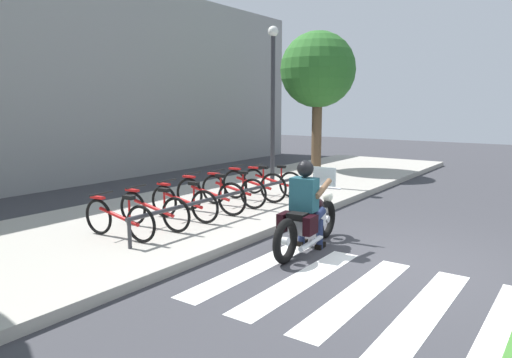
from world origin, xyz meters
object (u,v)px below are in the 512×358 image
Objects in this scene: motorcycle at (308,221)px; bicycle_4 at (233,190)px; tree_near_rack at (318,71)px; bicycle_6 at (272,182)px; bike_rack at (232,195)px; bicycle_5 at (253,185)px; bicycle_1 at (154,210)px; bicycle_3 at (210,195)px; bicycle_2 at (184,202)px; rider at (306,199)px; bicycle_0 at (119,218)px; street_lamp at (273,92)px.

motorcycle is 1.37× the size of bicycle_4.
bicycle_6 is at bearing -163.91° from tree_near_rack.
bike_rack is at bearing -164.57° from tree_near_rack.
bicycle_5 is (2.01, 2.52, 0.05)m from motorcycle.
bicycle_1 is at bearing -180.00° from bicycle_6.
motorcycle is 1.31× the size of bicycle_3.
rider is at bearing -86.82° from bicycle_2.
bicycle_1 is 0.98× the size of bicycle_4.
bicycle_4 is (1.48, -0.00, 0.01)m from bicycle_2.
motorcycle is 2.70m from bicycle_1.
bicycle_2 is at bearing 94.91° from motorcycle.
street_lamp is (5.97, 0.98, 2.14)m from bicycle_0.
rider is at bearing -106.99° from bike_rack.
bicycle_3 is (0.60, 2.53, -0.32)m from rider.
bicycle_6 is at bearing 0.09° from bicycle_5.
rider is 0.87× the size of bicycle_5.
bicycle_0 is at bearing 179.98° from bicycle_3.
bicycle_4 is at bearing 36.74° from bike_rack.
bicycle_1 reaches higher than bike_rack.
bicycle_3 is at bearing -0.02° from bicycle_0.
tree_near_rack is at bearing 8.49° from bicycle_0.
bicycle_0 is 0.93× the size of bicycle_5.
bicycle_1 is at bearing 179.98° from bicycle_4.
bicycle_6 is (0.74, 0.00, -0.02)m from bicycle_5.
bicycle_0 is at bearing 123.99° from motorcycle.
bicycle_0 is (-1.70, 2.52, 0.02)m from motorcycle.
bicycle_6 is 5.76m from tree_near_rack.
bicycle_2 is 0.98× the size of bicycle_6.
bicycle_1 is at bearing 110.81° from motorcycle.
motorcycle is at bearing -128.55° from bicycle_5.
motorcycle reaches higher than bicycle_5.
rider is 2.70m from bicycle_1.
bike_rack is 1.16× the size of street_lamp.
tree_near_rack is at bearing 10.09° from bicycle_2.
bicycle_2 is at bearing -0.02° from bicycle_1.
street_lamp reaches higher than bicycle_0.
bicycle_1 is 0.37× the size of street_lamp.
bicycle_1 is 0.96× the size of bicycle_5.
rider is 0.92× the size of bicycle_2.
rider is 0.89× the size of bicycle_4.
bicycle_5 is at bearing -0.02° from bicycle_2.
bicycle_6 is at bearing 41.77° from rider.
bicycle_2 reaches higher than bicycle_6.
bicycle_1 is (-0.96, 2.52, 0.02)m from motorcycle.
bike_rack is (0.74, -0.55, 0.08)m from bicycle_2.
bicycle_6 is 0.37× the size of street_lamp.
bicycle_3 is at bearing -179.97° from bicycle_6.
motorcycle is 1.38× the size of bicycle_6.
bicycle_4 is at bearing -0.02° from bicycle_1.
tree_near_rack is at bearing 27.39° from motorcycle.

